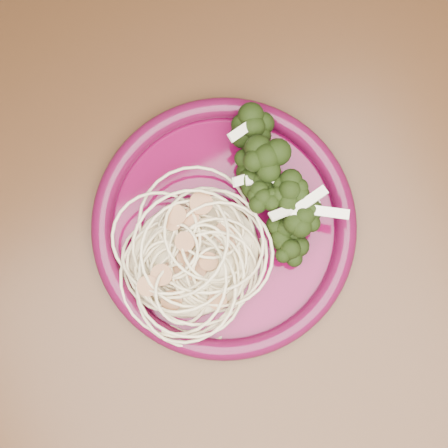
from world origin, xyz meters
TOP-DOWN VIEW (x-y plane):
  - dining_table at (0.00, 0.00)m, footprint 1.20×0.80m
  - dinner_plate at (-0.01, -0.02)m, footprint 0.32×0.32m
  - spaghetti_pile at (-0.05, -0.03)m, footprint 0.16×0.15m
  - scallop_cluster at (-0.05, -0.03)m, footprint 0.13×0.13m
  - broccoli_pile at (0.04, 0.00)m, footprint 0.12×0.15m
  - onion_garnish at (0.04, 0.00)m, footprint 0.08×0.10m

SIDE VIEW (x-z plane):
  - dining_table at x=0.00m, z-range 0.28..1.03m
  - dinner_plate at x=-0.01m, z-range 0.75..0.77m
  - spaghetti_pile at x=-0.05m, z-range 0.76..0.78m
  - broccoli_pile at x=0.04m, z-range 0.76..0.80m
  - scallop_cluster at x=-0.05m, z-range 0.78..0.82m
  - onion_garnish at x=0.04m, z-range 0.79..0.83m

